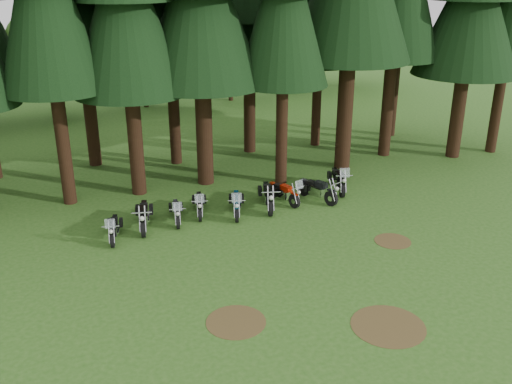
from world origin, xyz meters
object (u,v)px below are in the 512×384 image
(motorcycle_0, at_px, (114,229))
(motorcycle_1, at_px, (144,217))
(motorcycle_3, at_px, (199,205))
(motorcycle_8, at_px, (338,181))
(motorcycle_2, at_px, (177,212))
(motorcycle_7, at_px, (317,191))
(motorcycle_5, at_px, (268,197))
(motorcycle_4, at_px, (237,204))
(motorcycle_6, at_px, (284,193))

(motorcycle_0, relative_size, motorcycle_1, 0.86)
(motorcycle_3, bearing_deg, motorcycle_8, 16.87)
(motorcycle_1, bearing_deg, motorcycle_0, -141.68)
(motorcycle_2, bearing_deg, motorcycle_0, -154.81)
(motorcycle_1, relative_size, motorcycle_7, 1.04)
(motorcycle_2, xyz_separation_m, motorcycle_5, (4.05, -0.20, 0.09))
(motorcycle_0, distance_m, motorcycle_5, 6.73)
(motorcycle_2, distance_m, motorcycle_4, 2.54)
(motorcycle_7, bearing_deg, motorcycle_3, 154.08)
(motorcycle_2, relative_size, motorcycle_7, 0.89)
(motorcycle_5, xyz_separation_m, motorcycle_7, (2.36, -0.14, -0.03))
(motorcycle_2, bearing_deg, motorcycle_3, 30.38)
(motorcycle_1, height_order, motorcycle_8, motorcycle_8)
(motorcycle_0, xyz_separation_m, motorcycle_6, (7.59, 0.61, 0.03))
(motorcycle_7, bearing_deg, motorcycle_5, 157.94)
(motorcycle_4, height_order, motorcycle_6, motorcycle_4)
(motorcycle_3, relative_size, motorcycle_6, 0.96)
(motorcycle_2, xyz_separation_m, motorcycle_4, (2.52, -0.32, 0.05))
(motorcycle_1, height_order, motorcycle_5, motorcycle_5)
(motorcycle_3, xyz_separation_m, motorcycle_8, (6.81, -0.02, 0.07))
(motorcycle_6, bearing_deg, motorcycle_0, 171.25)
(motorcycle_3, height_order, motorcycle_7, motorcycle_3)
(motorcycle_2, bearing_deg, motorcycle_8, 15.36)
(motorcycle_3, relative_size, motorcycle_8, 0.87)
(motorcycle_0, height_order, motorcycle_1, motorcycle_0)
(motorcycle_5, height_order, motorcycle_6, motorcycle_6)
(motorcycle_1, distance_m, motorcycle_8, 9.28)
(motorcycle_0, relative_size, motorcycle_6, 0.93)
(motorcycle_1, distance_m, motorcycle_6, 6.29)
(motorcycle_0, height_order, motorcycle_7, motorcycle_0)
(motorcycle_1, xyz_separation_m, motorcycle_8, (9.27, 0.34, 0.01))
(motorcycle_2, distance_m, motorcycle_8, 7.92)
(motorcycle_2, xyz_separation_m, motorcycle_7, (6.41, -0.34, 0.06))
(motorcycle_4, bearing_deg, motorcycle_0, -155.94)
(motorcycle_1, relative_size, motorcycle_2, 1.17)
(motorcycle_2, bearing_deg, motorcycle_1, -165.87)
(motorcycle_1, bearing_deg, motorcycle_4, 11.13)
(motorcycle_0, bearing_deg, motorcycle_8, 20.36)
(motorcycle_7, bearing_deg, motorcycle_2, 158.36)
(motorcycle_2, relative_size, motorcycle_5, 0.84)
(motorcycle_3, bearing_deg, motorcycle_1, -154.44)
(motorcycle_4, xyz_separation_m, motorcycle_8, (5.39, 0.64, 0.04))
(motorcycle_5, bearing_deg, motorcycle_2, -163.89)
(motorcycle_0, distance_m, motorcycle_2, 2.73)
(motorcycle_8, bearing_deg, motorcycle_7, -137.43)
(motorcycle_1, bearing_deg, motorcycle_6, 16.07)
(motorcycle_0, relative_size, motorcycle_8, 0.85)
(motorcycle_3, bearing_deg, motorcycle_0, -149.26)
(motorcycle_1, relative_size, motorcycle_6, 1.08)
(motorcycle_8, bearing_deg, motorcycle_5, -153.57)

